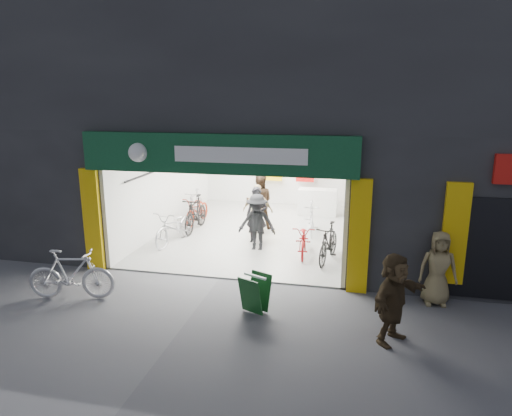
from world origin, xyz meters
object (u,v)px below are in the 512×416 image
(bike_left_front, at_px, (174,227))
(bike_right_front, at_px, (328,243))
(parked_bike, at_px, (71,274))
(pedestrian_near, at_px, (438,268))
(sandwich_board, at_px, (255,293))

(bike_left_front, xyz_separation_m, bike_right_front, (4.58, -0.53, -0.01))
(bike_left_front, relative_size, bike_right_front, 1.16)
(parked_bike, height_order, pedestrian_near, pedestrian_near)
(bike_right_front, bearing_deg, bike_left_front, -175.20)
(bike_left_front, height_order, parked_bike, parked_bike)
(bike_left_front, bearing_deg, parked_bike, -91.95)
(pedestrian_near, relative_size, sandwich_board, 2.06)
(bike_right_front, height_order, sandwich_board, bike_right_front)
(bike_left_front, xyz_separation_m, parked_bike, (-0.72, -4.04, 0.04))
(parked_bike, bearing_deg, pedestrian_near, -91.02)
(bike_right_front, xyz_separation_m, pedestrian_near, (2.40, -2.07, 0.28))
(parked_bike, height_order, sandwich_board, parked_bike)
(bike_left_front, distance_m, parked_bike, 4.10)
(pedestrian_near, bearing_deg, sandwich_board, -164.70)
(pedestrian_near, distance_m, sandwich_board, 3.88)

